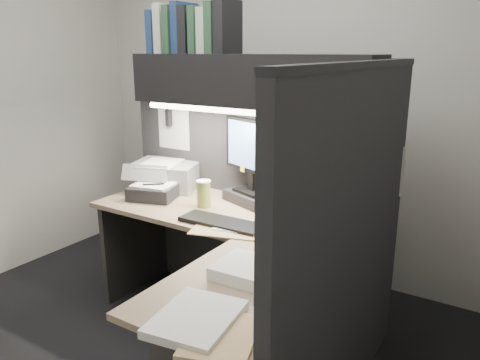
# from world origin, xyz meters

# --- Properties ---
(floor) EXTENTS (3.50, 3.50, 0.00)m
(floor) POSITION_xyz_m (0.00, 0.00, 0.00)
(floor) COLOR black
(floor) RESTS_ON ground
(wall_back) EXTENTS (3.50, 0.04, 2.70)m
(wall_back) POSITION_xyz_m (0.00, 1.50, 1.35)
(wall_back) COLOR beige
(wall_back) RESTS_ON floor
(partition_back) EXTENTS (1.90, 0.06, 1.60)m
(partition_back) POSITION_xyz_m (0.03, 0.93, 0.80)
(partition_back) COLOR black
(partition_back) RESTS_ON floor
(partition_right) EXTENTS (0.06, 1.50, 1.60)m
(partition_right) POSITION_xyz_m (0.98, 0.18, 0.80)
(partition_right) COLOR black
(partition_right) RESTS_ON floor
(desk) EXTENTS (1.70, 1.53, 0.73)m
(desk) POSITION_xyz_m (0.43, -0.00, 0.44)
(desk) COLOR #978460
(desk) RESTS_ON floor
(overhead_shelf) EXTENTS (1.55, 0.34, 0.30)m
(overhead_shelf) POSITION_xyz_m (0.12, 0.75, 1.50)
(overhead_shelf) COLOR black
(overhead_shelf) RESTS_ON partition_back
(task_light_tube) EXTENTS (1.32, 0.04, 0.04)m
(task_light_tube) POSITION_xyz_m (0.12, 0.61, 1.33)
(task_light_tube) COLOR white
(task_light_tube) RESTS_ON overhead_shelf
(monitor) EXTENTS (0.48, 0.33, 0.53)m
(monitor) POSITION_xyz_m (0.14, 0.77, 0.94)
(monitor) COLOR black
(monitor) RESTS_ON desk
(keyboard) EXTENTS (0.50, 0.18, 0.02)m
(keyboard) POSITION_xyz_m (0.19, 0.35, 0.74)
(keyboard) COLOR black
(keyboard) RESTS_ON desk
(mousepad) EXTENTS (0.25, 0.24, 0.00)m
(mousepad) POSITION_xyz_m (0.74, 0.44, 0.73)
(mousepad) COLOR #1B3C98
(mousepad) RESTS_ON desk
(mouse) EXTENTS (0.08, 0.11, 0.04)m
(mouse) POSITION_xyz_m (0.76, 0.43, 0.75)
(mouse) COLOR black
(mouse) RESTS_ON mousepad
(telephone) EXTENTS (0.33, 0.34, 0.10)m
(telephone) POSITION_xyz_m (0.81, 0.74, 0.78)
(telephone) COLOR beige
(telephone) RESTS_ON desk
(coffee_cup) EXTENTS (0.09, 0.09, 0.16)m
(coffee_cup) POSITION_xyz_m (-0.08, 0.55, 0.81)
(coffee_cup) COLOR #B1A847
(coffee_cup) RESTS_ON desk
(printer) EXTENTS (0.55, 0.51, 0.18)m
(printer) POSITION_xyz_m (-0.57, 0.76, 0.82)
(printer) COLOR gray
(printer) RESTS_ON desk
(notebook_stack) EXTENTS (0.35, 0.32, 0.09)m
(notebook_stack) POSITION_xyz_m (-0.46, 0.51, 0.77)
(notebook_stack) COLOR black
(notebook_stack) RESTS_ON desk
(open_folder) EXTENTS (0.47, 0.38, 0.01)m
(open_folder) POSITION_xyz_m (0.27, 0.32, 0.73)
(open_folder) COLOR tan
(open_folder) RESTS_ON desk
(paper_stack_a) EXTENTS (0.30, 0.26, 0.06)m
(paper_stack_a) POSITION_xyz_m (0.65, -0.09, 0.76)
(paper_stack_a) COLOR white
(paper_stack_a) RESTS_ON desk
(paper_stack_b) EXTENTS (0.31, 0.37, 0.03)m
(paper_stack_b) POSITION_xyz_m (0.67, -0.50, 0.75)
(paper_stack_b) COLOR white
(paper_stack_b) RESTS_ON desk
(manila_stack) EXTENTS (0.31, 0.35, 0.02)m
(manila_stack) POSITION_xyz_m (0.80, -0.53, 0.74)
(manila_stack) COLOR tan
(manila_stack) RESTS_ON desk
(binder_row) EXTENTS (0.59, 0.24, 0.31)m
(binder_row) POSITION_xyz_m (-0.28, 0.74, 1.79)
(binder_row) COLOR navy
(binder_row) RESTS_ON overhead_shelf
(pinned_papers) EXTENTS (1.76, 1.31, 0.51)m
(pinned_papers) POSITION_xyz_m (0.42, 0.56, 1.05)
(pinned_papers) COLOR white
(pinned_papers) RESTS_ON partition_back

